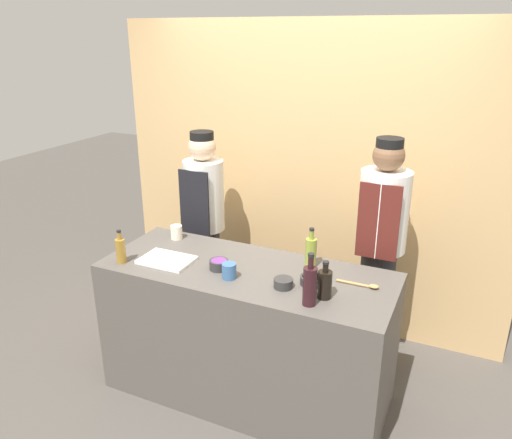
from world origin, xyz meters
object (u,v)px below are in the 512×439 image
at_px(sauce_bowl_purple, 219,264).
at_px(cutting_board, 167,260).
at_px(chef_left, 205,223).
at_px(chef_right, 380,249).
at_px(cup_blue, 229,271).
at_px(bottle_oil, 311,252).
at_px(wooden_spoon, 363,285).
at_px(bottle_vinegar, 121,250).
at_px(sauce_bowl_red, 283,283).
at_px(bottle_wine, 310,285).
at_px(bottle_soy, 325,284).
at_px(cup_cream, 176,232).
at_px(sauce_bowl_white, 312,280).

distance_m(sauce_bowl_purple, cutting_board, 0.36).
relative_size(chef_left, chef_right, 0.96).
xyz_separation_m(cup_blue, chef_left, (-0.64, 0.82, -0.08)).
relative_size(bottle_oil, wooden_spoon, 1.05).
bearing_deg(chef_right, chef_left, -180.00).
bearing_deg(bottle_vinegar, sauce_bowl_red, 6.52).
bearing_deg(bottle_wine, sauce_bowl_purple, 165.11).
distance_m(bottle_wine, chef_left, 1.49).
bearing_deg(cup_blue, sauce_bowl_red, 4.69).
relative_size(cutting_board, bottle_soy, 1.51).
distance_m(bottle_vinegar, cup_cream, 0.49).
height_order(bottle_oil, cup_cream, bottle_oil).
height_order(bottle_vinegar, chef_left, chef_left).
xyz_separation_m(cutting_board, bottle_vinegar, (-0.25, -0.13, 0.08)).
bearing_deg(chef_left, bottle_soy, -33.28).
bearing_deg(sauce_bowl_white, bottle_wine, -74.72).
relative_size(bottle_soy, cup_cream, 2.23).
bearing_deg(bottle_soy, wooden_spoon, 51.87).
distance_m(cutting_board, bottle_wine, 1.01).
distance_m(bottle_vinegar, wooden_spoon, 1.51).
distance_m(bottle_soy, chef_right, 0.82).
relative_size(wooden_spoon, chef_left, 0.15).
xyz_separation_m(cutting_board, wooden_spoon, (1.22, 0.19, 0.00)).
bearing_deg(sauce_bowl_purple, sauce_bowl_white, 5.10).
distance_m(bottle_oil, bottle_soy, 0.39).
distance_m(cutting_board, bottle_soy, 1.05).
xyz_separation_m(sauce_bowl_white, bottle_soy, (0.11, -0.12, 0.06)).
bearing_deg(bottle_oil, wooden_spoon, -18.88).
xyz_separation_m(sauce_bowl_red, sauce_bowl_white, (0.14, 0.11, -0.00)).
relative_size(bottle_oil, bottle_vinegar, 1.17).
bearing_deg(cutting_board, bottle_soy, -1.32).
bearing_deg(sauce_bowl_white, bottle_soy, -46.80).
height_order(bottle_soy, cup_cream, bottle_soy).
bearing_deg(sauce_bowl_red, bottle_soy, -3.38).
bearing_deg(cutting_board, bottle_oil, 20.10).
height_order(sauce_bowl_white, sauce_bowl_purple, sauce_bowl_purple).
bearing_deg(cutting_board, cup_blue, -4.52).
height_order(cutting_board, chef_right, chef_right).
relative_size(cup_cream, wooden_spoon, 0.40).
relative_size(sauce_bowl_white, bottle_oil, 0.53).
relative_size(sauce_bowl_purple, cup_cream, 1.20).
height_order(sauce_bowl_purple, chef_left, chef_left).
bearing_deg(bottle_vinegar, bottle_soy, 4.65).
distance_m(bottle_oil, chef_right, 0.59).
distance_m(bottle_vinegar, chef_left, 0.92).
distance_m(bottle_vinegar, bottle_soy, 1.31).
xyz_separation_m(cutting_board, chef_right, (1.19, 0.78, -0.02)).
height_order(cup_cream, chef_left, chef_left).
xyz_separation_m(bottle_soy, chef_right, (0.14, 0.80, -0.09)).
distance_m(sauce_bowl_red, cup_cream, 1.01).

